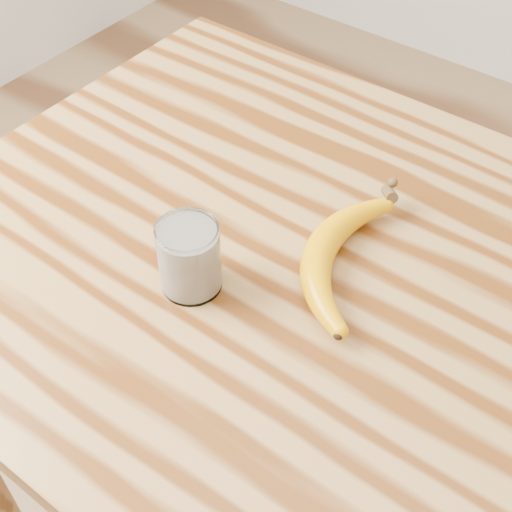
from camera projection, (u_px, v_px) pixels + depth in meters
The scene contains 3 objects.
table at pixel (357, 362), 0.94m from camera, with size 1.20×0.80×0.90m.
smoothie_glass at pixel (189, 258), 0.83m from camera, with size 0.07×0.07×0.09m.
banana at pixel (319, 251), 0.87m from camera, with size 0.12×0.33×0.04m, color #D88D00, non-canonical shape.
Camera 1 is at (0.22, -0.52, 1.55)m, focal length 50.00 mm.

